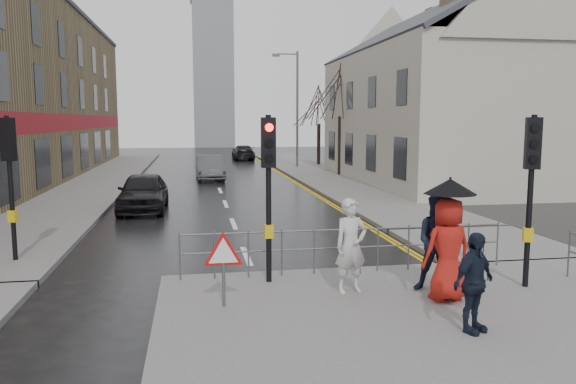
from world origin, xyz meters
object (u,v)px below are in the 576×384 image
object	(u,v)px
pedestrian_a	(351,246)
pedestrian_d	(474,283)
car_mid	(210,168)
pedestrian_b	(439,243)
pedestrian_with_umbrella	(448,237)
car_parked	(143,192)

from	to	relation	value
pedestrian_a	pedestrian_d	world-z (taller)	pedestrian_a
pedestrian_d	car_mid	size ratio (longest dim) A/B	0.37
pedestrian_b	car_mid	bearing A→B (deg)	122.89
pedestrian_a	car_mid	size ratio (longest dim) A/B	0.43
pedestrian_d	car_mid	world-z (taller)	pedestrian_d
pedestrian_b	pedestrian_with_umbrella	distance (m)	0.57
car_mid	pedestrian_b	bearing A→B (deg)	-82.63
pedestrian_b	pedestrian_d	bearing A→B (deg)	-76.60
pedestrian_with_umbrella	pedestrian_d	size ratio (longest dim) A/B	1.42
car_parked	pedestrian_b	bearing A→B (deg)	-60.12
car_parked	pedestrian_d	bearing A→B (deg)	-65.10
car_mid	car_parked	bearing A→B (deg)	-106.58
car_parked	car_mid	bearing A→B (deg)	76.30
pedestrian_with_umbrella	car_parked	world-z (taller)	pedestrian_with_umbrella
pedestrian_b	car_parked	xyz separation A→B (m)	(-6.51, 11.82, -0.37)
pedestrian_b	car_mid	world-z (taller)	pedestrian_b
pedestrian_a	pedestrian_b	xyz separation A→B (m)	(1.68, -0.25, 0.05)
pedestrian_b	car_parked	world-z (taller)	pedestrian_b
pedestrian_with_umbrella	pedestrian_a	bearing A→B (deg)	154.34
pedestrian_with_umbrella	car_mid	size ratio (longest dim) A/B	0.53
pedestrian_a	pedestrian_d	distance (m)	2.66
pedestrian_a	car_mid	world-z (taller)	pedestrian_a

